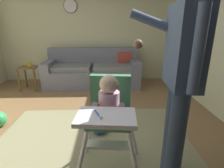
{
  "coord_description": "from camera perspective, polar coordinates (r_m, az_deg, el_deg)",
  "views": [
    {
      "loc": [
        0.45,
        -2.0,
        1.33
      ],
      "look_at": [
        0.51,
        -0.41,
        0.81
      ],
      "focal_mm": 28.13,
      "sensor_mm": 36.0,
      "label": 1
    }
  ],
  "objects": [
    {
      "name": "ground",
      "position": [
        2.47,
        -12.75,
        -16.51
      ],
      "size": [
        5.94,
        6.73,
        0.1
      ],
      "primitive_type": "cube",
      "color": "olive"
    },
    {
      "name": "wall_far",
      "position": [
        4.62,
        -7.95,
        17.03
      ],
      "size": [
        5.14,
        0.06,
        2.55
      ],
      "primitive_type": "cube",
      "color": "beige",
      "rests_on": "ground"
    },
    {
      "name": "area_rug",
      "position": [
        2.05,
        -6.78,
        -22.36
      ],
      "size": [
        2.36,
        2.27,
        0.01
      ],
      "primitive_type": "cube",
      "color": "gray",
      "rests_on": "ground"
    },
    {
      "name": "couch",
      "position": [
        4.21,
        -6.16,
        4.06
      ],
      "size": [
        2.17,
        0.86,
        0.86
      ],
      "rotation": [
        0.0,
        0.0,
        -1.57
      ],
      "color": "slate",
      "rests_on": "ground"
    },
    {
      "name": "high_chair",
      "position": [
        1.49,
        -0.9,
        -7.97
      ],
      "size": [
        0.66,
        0.77,
        0.98
      ],
      "rotation": [
        0.0,
        0.0,
        -1.67
      ],
      "color": "white",
      "rests_on": "ground"
    },
    {
      "name": "adult_standing",
      "position": [
        1.46,
        21.3,
        1.8
      ],
      "size": [
        0.51,
        0.53,
        1.68
      ],
      "rotation": [
        0.0,
        0.0,
        3.05
      ],
      "color": "#35445D",
      "rests_on": "ground"
    },
    {
      "name": "toy_ball",
      "position": [
        2.35,
        -4.21,
        -13.34
      ],
      "size": [
        0.22,
        0.22,
        0.22
      ],
      "primitive_type": "sphere",
      "color": "#284CB7",
      "rests_on": "ground"
    },
    {
      "name": "side_table",
      "position": [
        4.25,
        -25.28,
        3.27
      ],
      "size": [
        0.4,
        0.4,
        0.52
      ],
      "color": "brown",
      "rests_on": "ground"
    },
    {
      "name": "sippy_cup",
      "position": [
        4.2,
        -25.27,
        5.79
      ],
      "size": [
        0.07,
        0.07,
        0.1
      ],
      "primitive_type": "cylinder",
      "color": "gold",
      "rests_on": "side_table"
    },
    {
      "name": "wall_clock",
      "position": [
        4.66,
        -13.36,
        23.47
      ],
      "size": [
        0.33,
        0.04,
        0.33
      ],
      "color": "white"
    }
  ]
}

